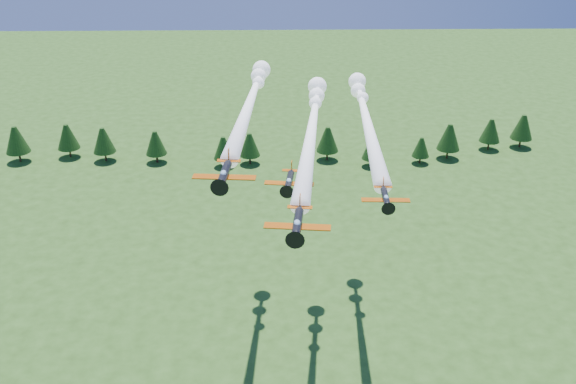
{
  "coord_description": "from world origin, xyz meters",
  "views": [
    {
      "loc": [
        -2.7,
        -78.04,
        80.17
      ],
      "look_at": [
        -1.01,
        0.0,
        41.78
      ],
      "focal_mm": 40.0,
      "sensor_mm": 36.0,
      "label": 1
    }
  ],
  "objects_px": {
    "plane_lead": "(312,125)",
    "plane_right": "(366,116)",
    "plane_slot": "(289,181)",
    "plane_left": "(251,100)"
  },
  "relations": [
    {
      "from": "plane_lead",
      "to": "plane_slot",
      "type": "relative_size",
      "value": 7.77
    },
    {
      "from": "plane_left",
      "to": "plane_right",
      "type": "distance_m",
      "value": 21.21
    },
    {
      "from": "plane_lead",
      "to": "plane_right",
      "type": "distance_m",
      "value": 14.32
    },
    {
      "from": "plane_left",
      "to": "plane_right",
      "type": "bearing_deg",
      "value": 8.81
    },
    {
      "from": "plane_slot",
      "to": "plane_right",
      "type": "bearing_deg",
      "value": 67.82
    },
    {
      "from": "plane_right",
      "to": "plane_slot",
      "type": "relative_size",
      "value": 7.52
    },
    {
      "from": "plane_lead",
      "to": "plane_left",
      "type": "xyz_separation_m",
      "value": [
        -10.51,
        8.22,
        1.84
      ]
    },
    {
      "from": "plane_right",
      "to": "plane_slot",
      "type": "bearing_deg",
      "value": -116.33
    },
    {
      "from": "plane_left",
      "to": "plane_slot",
      "type": "xyz_separation_m",
      "value": [
        6.28,
        -24.64,
        -4.35
      ]
    },
    {
      "from": "plane_lead",
      "to": "plane_left",
      "type": "relative_size",
      "value": 1.07
    }
  ]
}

